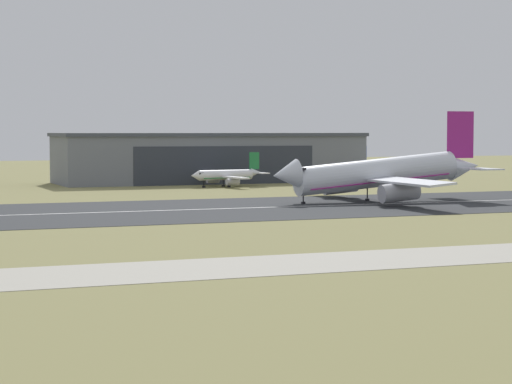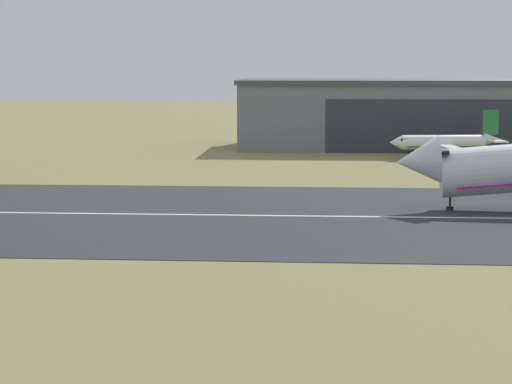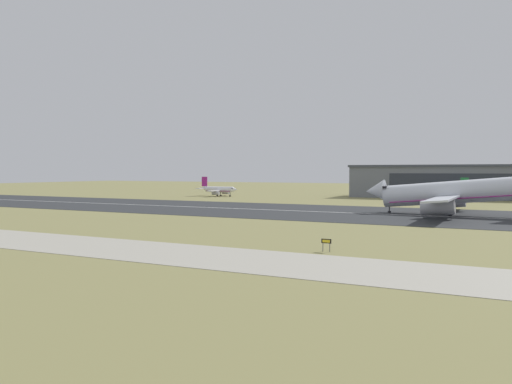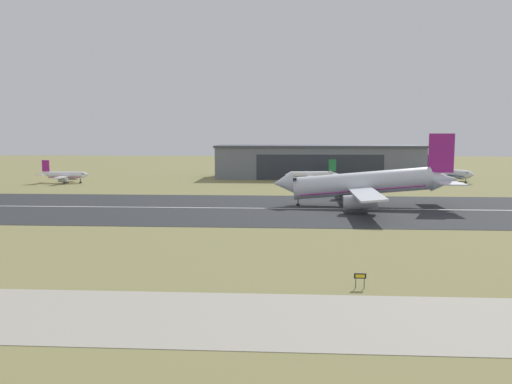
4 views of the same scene
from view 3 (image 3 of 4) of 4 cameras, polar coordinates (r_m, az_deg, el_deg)
name	(u,v)px [view 3 (image 3 of 4)]	position (r m, az deg, el deg)	size (l,w,h in m)	color
ground_plane	(217,233)	(85.17, -4.48, -4.75)	(702.45, 702.45, 0.00)	olive
runway_strip	(317,212)	(130.71, 6.95, -2.25)	(462.45, 49.55, 0.06)	#2B2D30
runway_centreline	(317,212)	(130.71, 6.95, -2.23)	(416.20, 0.70, 0.01)	silver
taxiway_road	(140,250)	(68.89, -13.15, -6.48)	(346.83, 14.44, 0.05)	#A8A393
hangar_building	(458,181)	(210.95, 22.09, 1.13)	(81.41, 25.49, 13.07)	slate
airplane_landing	(455,193)	(128.63, 21.74, -0.12)	(44.37, 51.67, 17.42)	silver
airplane_parked_centre	(441,193)	(188.24, 20.37, -0.11)	(19.54, 21.13, 8.35)	white
airplane_parked_east	(219,190)	(211.17, -4.27, 0.28)	(17.69, 17.61, 8.19)	white
runway_sign	(326,242)	(66.34, 8.04, -5.71)	(1.35, 0.13, 1.70)	#4C4C51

